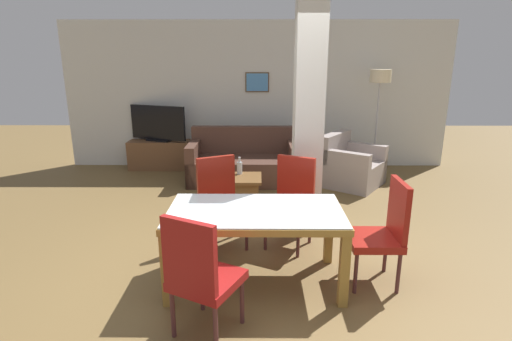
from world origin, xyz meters
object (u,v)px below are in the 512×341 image
(tv_stand, at_px, (160,155))
(coffee_table, at_px, (237,189))
(dining_table, at_px, (255,225))
(dining_chair_near_left, at_px, (200,273))
(tv_screen, at_px, (158,124))
(floor_lamp, at_px, (380,86))
(dining_chair_head_right, at_px, (383,229))
(bottle, at_px, (240,167))
(sofa, at_px, (244,164))
(armchair, at_px, (350,168))
(dining_chair_far_right, at_px, (292,199))
(dining_chair_far_left, at_px, (220,199))

(tv_stand, bearing_deg, coffee_table, -49.78)
(dining_table, height_order, dining_chair_near_left, dining_chair_near_left)
(tv_screen, relative_size, floor_lamp, 0.58)
(dining_chair_near_left, xyz_separation_m, floor_lamp, (2.54, 4.53, 1.03))
(dining_table, relative_size, coffee_table, 2.28)
(dining_table, distance_m, dining_chair_head_right, 1.17)
(coffee_table, xyz_separation_m, tv_screen, (-1.56, 1.85, 0.66))
(coffee_table, xyz_separation_m, bottle, (0.03, 0.16, 0.29))
(coffee_table, bearing_deg, sofa, 87.21)
(dining_chair_head_right, distance_m, coffee_table, 2.59)
(sofa, relative_size, coffee_table, 2.64)
(tv_screen, bearing_deg, dining_chair_near_left, 127.37)
(tv_screen, xyz_separation_m, floor_lamp, (3.98, -0.22, 0.71))
(dining_chair_near_left, height_order, bottle, dining_chair_near_left)
(dining_chair_near_left, height_order, armchair, dining_chair_near_left)
(dining_chair_far_right, bearing_deg, sofa, -49.62)
(dining_chair_head_right, height_order, floor_lamp, floor_lamp)
(dining_chair_near_left, bearing_deg, sofa, 114.54)
(coffee_table, xyz_separation_m, tv_stand, (-1.56, 1.85, 0.07))
(sofa, relative_size, tv_stand, 1.61)
(dining_table, height_order, dining_chair_head_right, dining_chair_head_right)
(tv_stand, bearing_deg, dining_table, -65.14)
(dining_chair_far_left, relative_size, tv_stand, 0.87)
(coffee_table, bearing_deg, armchair, 25.87)
(dining_chair_far_left, xyz_separation_m, dining_chair_head_right, (1.56, -0.79, 0.00))
(dining_chair_near_left, xyz_separation_m, bottle, (0.14, 3.06, -0.05))
(armchair, xyz_separation_m, bottle, (-1.79, -0.72, 0.20))
(dining_table, xyz_separation_m, coffee_table, (-0.28, 2.13, -0.38))
(coffee_table, bearing_deg, dining_chair_far_right, -63.02)
(dining_table, height_order, sofa, sofa)
(dining_chair_far_left, distance_m, coffee_table, 1.38)
(sofa, distance_m, armchair, 1.78)
(dining_chair_far_left, xyz_separation_m, floor_lamp, (2.54, 2.96, 1.03))
(tv_stand, bearing_deg, floor_lamp, -3.19)
(dining_chair_near_left, distance_m, bottle, 3.07)
(tv_stand, bearing_deg, sofa, -25.02)
(dining_chair_near_left, bearing_deg, dining_chair_far_right, 90.49)
(dining_chair_far_right, height_order, floor_lamp, floor_lamp)
(coffee_table, bearing_deg, bottle, 80.79)
(dining_chair_head_right, relative_size, coffee_table, 1.43)
(tv_stand, bearing_deg, tv_screen, 180.00)
(coffee_table, height_order, floor_lamp, floor_lamp)
(dining_chair_far_left, relative_size, coffee_table, 1.43)
(sofa, bearing_deg, tv_screen, -25.02)
(bottle, relative_size, floor_lamp, 0.14)
(sofa, bearing_deg, bottle, 88.34)
(tv_stand, distance_m, tv_screen, 0.59)
(dining_chair_near_left, height_order, tv_stand, dining_chair_near_left)
(dining_chair_far_right, height_order, tv_screen, tv_screen)
(tv_screen, bearing_deg, bottle, 153.72)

